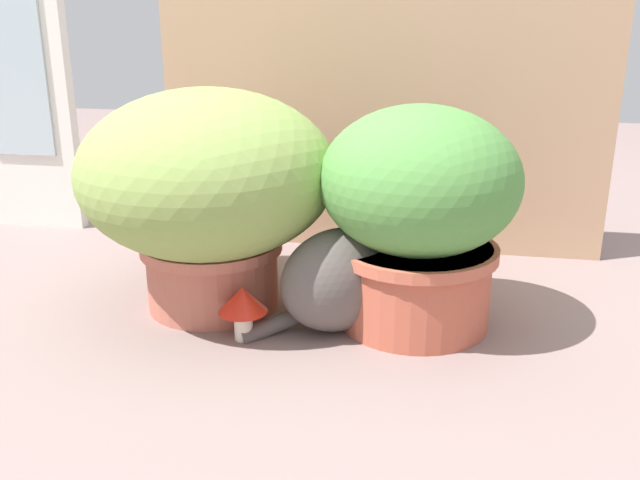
{
  "coord_description": "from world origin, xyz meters",
  "views": [
    {
      "loc": [
        0.31,
        -1.35,
        0.65
      ],
      "look_at": [
        0.06,
        0.02,
        0.18
      ],
      "focal_mm": 38.88,
      "sensor_mm": 36.0,
      "label": 1
    }
  ],
  "objects_px": {
    "grass_planter": "(208,185)",
    "leafy_planter": "(418,210)",
    "cat": "(346,273)",
    "mushroom_ornament_red": "(243,303)"
  },
  "relations": [
    {
      "from": "grass_planter",
      "to": "leafy_planter",
      "type": "xyz_separation_m",
      "value": [
        0.45,
        -0.01,
        -0.03
      ]
    },
    {
      "from": "grass_planter",
      "to": "cat",
      "type": "bearing_deg",
      "value": -10.77
    },
    {
      "from": "leafy_planter",
      "to": "cat",
      "type": "relative_size",
      "value": 1.29
    },
    {
      "from": "grass_planter",
      "to": "mushroom_ornament_red",
      "type": "relative_size",
      "value": 4.88
    },
    {
      "from": "mushroom_ornament_red",
      "to": "grass_planter",
      "type": "bearing_deg",
      "value": 126.47
    },
    {
      "from": "leafy_planter",
      "to": "mushroom_ornament_red",
      "type": "distance_m",
      "value": 0.41
    },
    {
      "from": "grass_planter",
      "to": "leafy_planter",
      "type": "relative_size",
      "value": 1.19
    },
    {
      "from": "grass_planter",
      "to": "leafy_planter",
      "type": "height_order",
      "value": "grass_planter"
    },
    {
      "from": "grass_planter",
      "to": "cat",
      "type": "distance_m",
      "value": 0.36
    },
    {
      "from": "mushroom_ornament_red",
      "to": "leafy_planter",
      "type": "bearing_deg",
      "value": 22.96
    }
  ]
}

